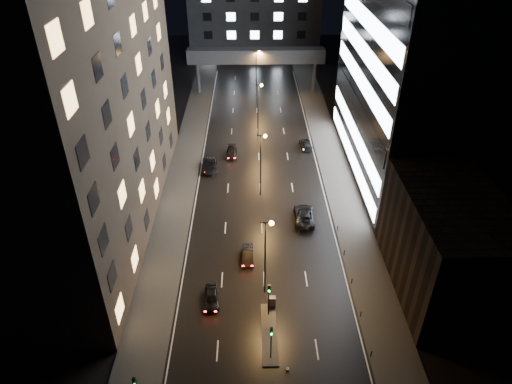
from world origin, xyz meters
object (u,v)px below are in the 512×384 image
car_away_c (210,166)px  utility_cabinet (272,302)px  car_away_a (212,297)px  car_toward_b (306,144)px  car_away_b (248,255)px  car_away_d (232,153)px  car_toward_a (304,215)px

car_away_c → utility_cabinet: bearing=-77.0°
car_away_a → car_toward_b: (14.46, 36.58, -0.00)m
car_away_b → utility_cabinet: utility_cabinet is taller
car_away_d → car_toward_b: (13.17, 2.84, 0.04)m
car_away_a → car_toward_a: 19.15m
utility_cabinet → car_toward_a: bearing=73.3°
car_away_b → car_toward_a: (7.87, 7.92, 0.15)m
car_away_b → car_away_d: bearing=93.9°
car_toward_b → car_away_c: bearing=20.1°
utility_cabinet → car_away_d: bearing=100.3°
car_toward_b → utility_cabinet: bearing=74.2°
car_away_d → car_toward_b: car_toward_b is taller
car_away_a → car_away_b: (4.01, 7.09, -0.02)m
car_away_c → car_away_a: bearing=-89.1°
car_away_d → car_toward_a: bearing=-60.8°
car_away_a → car_toward_a: size_ratio=0.69×
car_toward_b → car_away_b: bearing=66.5°
car_away_a → car_away_d: size_ratio=0.90×
car_toward_a → utility_cabinet: bearing=74.0°
car_away_b → car_away_c: 22.89m
car_away_b → utility_cabinet: bearing=-73.5°
car_toward_a → car_toward_b: bearing=-94.7°
car_away_a → car_away_c: 29.20m
car_toward_b → utility_cabinet: (-7.79, -37.46, 0.16)m
car_away_c → car_toward_a: bearing=-48.5°
car_away_a → utility_cabinet: bearing=-13.0°
car_away_b → car_toward_b: 31.29m
car_away_c → car_away_d: car_away_c is taller
car_toward_b → car_away_d: bearing=8.1°
car_away_a → car_away_b: bearing=55.0°
car_away_b → car_away_c: bearing=103.9°
car_away_d → utility_cabinet: bearing=-81.4°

